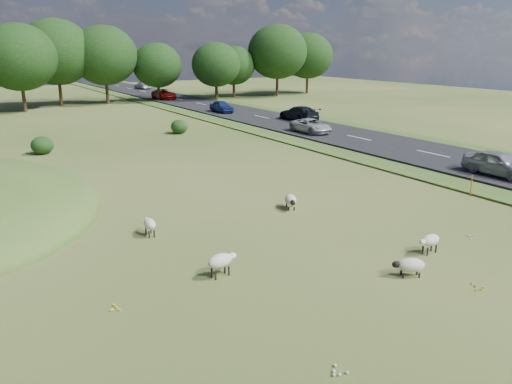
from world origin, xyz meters
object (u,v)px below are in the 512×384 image
at_px(car_0, 222,106).
at_px(car_1, 164,94).
at_px(sheep_2, 410,265).
at_px(car_2, 143,85).
at_px(sheep_1, 430,240).
at_px(car_4, 499,163).
at_px(sheep_4, 291,200).
at_px(car_5, 311,126).
at_px(sheep_0, 149,224).
at_px(car_3, 299,113).
at_px(marker_post, 471,186).
at_px(sheep_3, 221,261).

xyz_separation_m(car_0, car_1, (0.00, 18.84, 0.05)).
distance_m(sheep_2, car_2, 84.94).
height_order(car_1, car_2, car_1).
bearing_deg(sheep_1, car_4, -158.48).
bearing_deg(sheep_4, car_0, -179.07).
xyz_separation_m(sheep_1, car_1, (13.02, 61.14, 0.44)).
height_order(sheep_1, car_5, car_5).
relative_size(sheep_1, sheep_2, 0.89).
xyz_separation_m(sheep_4, car_5, (14.42, 17.06, 0.41)).
bearing_deg(sheep_1, sheep_0, -43.08).
xyz_separation_m(car_3, car_4, (-3.80, -25.99, -0.01)).
relative_size(marker_post, car_2, 0.24).
distance_m(sheep_2, sheep_4, 8.61).
bearing_deg(sheep_4, car_4, 105.99).
height_order(sheep_4, car_4, car_4).
bearing_deg(sheep_0, car_0, -27.74).
xyz_separation_m(marker_post, sheep_0, (-17.11, 3.54, -0.06)).
distance_m(car_0, car_2, 39.61).
xyz_separation_m(sheep_1, car_4, (13.02, 5.63, 0.46)).
bearing_deg(car_3, sheep_3, 49.55).
bearing_deg(car_5, car_1, 90.00).
bearing_deg(car_5, sheep_2, -120.84).
xyz_separation_m(marker_post, sheep_4, (-9.72, 3.37, -0.13)).
height_order(car_2, car_4, car_4).
distance_m(sheep_3, car_5, 30.50).
xyz_separation_m(sheep_1, car_0, (13.02, 42.29, 0.39)).
distance_m(marker_post, sheep_2, 11.80).
bearing_deg(sheep_4, car_3, 166.37).
bearing_deg(marker_post, sheep_0, 168.31).
relative_size(sheep_0, car_0, 0.27).
relative_size(sheep_2, sheep_3, 0.99).
distance_m(car_2, car_5, 57.27).
relative_size(sheep_1, car_3, 0.21).
height_order(marker_post, sheep_4, marker_post).
bearing_deg(car_5, sheep_1, -117.91).
distance_m(sheep_1, car_3, 35.82).
height_order(sheep_2, car_1, car_1).
bearing_deg(sheep_2, car_0, -79.92).
bearing_deg(sheep_2, sheep_1, -125.89).
bearing_deg(car_0, car_5, -90.00).
distance_m(sheep_1, car_4, 14.19).
height_order(car_0, car_3, car_3).
height_order(sheep_4, car_2, car_2).
xyz_separation_m(sheep_0, sheep_1, (8.78, -7.69, 0.01)).
distance_m(car_1, car_3, 29.76).
distance_m(sheep_1, car_2, 83.43).
distance_m(marker_post, car_2, 78.04).
height_order(marker_post, car_4, car_4).
distance_m(sheep_1, sheep_2, 2.51).
height_order(sheep_1, sheep_2, sheep_1).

